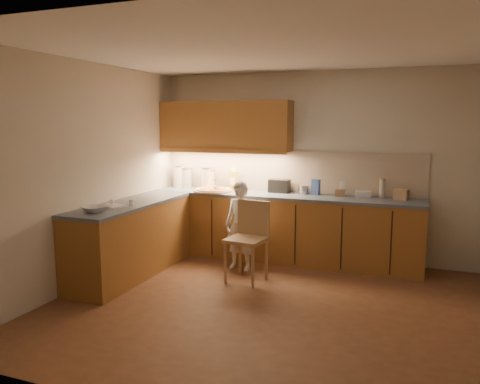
{
  "coord_description": "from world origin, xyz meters",
  "views": [
    {
      "loc": [
        1.36,
        -4.44,
        1.9
      ],
      "look_at": [
        -0.8,
        1.2,
        1.0
      ],
      "focal_mm": 35.0,
      "sensor_mm": 36.0,
      "label": 1
    }
  ],
  "objects_px": {
    "child": "(241,226)",
    "oil_jug": "(234,180)",
    "wooden_chair": "(249,234)",
    "toaster": "(279,186)",
    "pizza_on_board": "(213,190)"
  },
  "relations": [
    {
      "from": "child",
      "to": "wooden_chair",
      "type": "bearing_deg",
      "value": -49.4
    },
    {
      "from": "wooden_chair",
      "to": "toaster",
      "type": "xyz_separation_m",
      "value": [
        0.05,
        1.1,
        0.46
      ]
    },
    {
      "from": "wooden_chair",
      "to": "toaster",
      "type": "bearing_deg",
      "value": 95.06
    },
    {
      "from": "wooden_chair",
      "to": "oil_jug",
      "type": "height_order",
      "value": "oil_jug"
    },
    {
      "from": "child",
      "to": "oil_jug",
      "type": "xyz_separation_m",
      "value": [
        -0.41,
        0.8,
        0.49
      ]
    },
    {
      "from": "oil_jug",
      "to": "child",
      "type": "bearing_deg",
      "value": -62.5
    },
    {
      "from": "toaster",
      "to": "wooden_chair",
      "type": "bearing_deg",
      "value": -89.77
    },
    {
      "from": "child",
      "to": "oil_jug",
      "type": "height_order",
      "value": "oil_jug"
    },
    {
      "from": "wooden_chair",
      "to": "pizza_on_board",
      "type": "bearing_deg",
      "value": 143.21
    },
    {
      "from": "child",
      "to": "oil_jug",
      "type": "relative_size",
      "value": 3.59
    },
    {
      "from": "child",
      "to": "pizza_on_board",
      "type": "bearing_deg",
      "value": 144.84
    },
    {
      "from": "pizza_on_board",
      "to": "oil_jug",
      "type": "xyz_separation_m",
      "value": [
        0.2,
        0.28,
        0.12
      ]
    },
    {
      "from": "wooden_chair",
      "to": "oil_jug",
      "type": "xyz_separation_m",
      "value": [
        -0.65,
        1.12,
        0.51
      ]
    },
    {
      "from": "wooden_chair",
      "to": "toaster",
      "type": "relative_size",
      "value": 3.25
    },
    {
      "from": "pizza_on_board",
      "to": "wooden_chair",
      "type": "distance_m",
      "value": 1.26
    }
  ]
}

